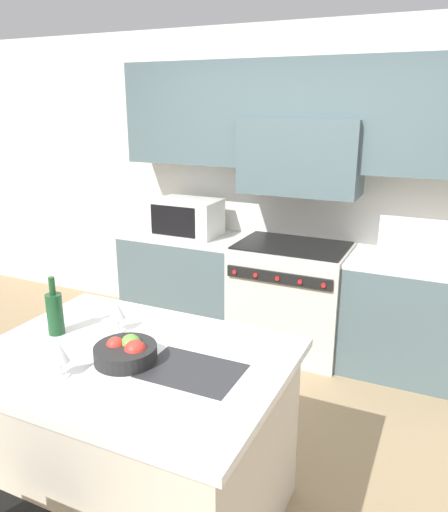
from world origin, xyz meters
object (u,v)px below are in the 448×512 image
microwave (188,217)px  fruit_bowl (127,352)px  wine_glass_near (60,353)px  wine_glass_far (117,311)px  range_stove (290,298)px  wine_bottle (55,312)px

microwave → fruit_bowl: 2.33m
wine_glass_near → fruit_bowl: bearing=53.2°
microwave → wine_glass_far: (0.64, -1.92, -0.04)m
microwave → range_stove: bearing=-1.1°
wine_glass_near → wine_bottle: bearing=135.3°
wine_bottle → wine_glass_near: 0.45m
microwave → wine_glass_far: microwave is taller
microwave → fruit_bowl: microwave is taller
range_stove → wine_glass_far: (-0.35, -1.90, 0.56)m
microwave → wine_glass_near: 2.50m
wine_bottle → wine_glass_far: (0.27, 0.16, -0.01)m
microwave → wine_bottle: bearing=-80.0°
microwave → wine_bottle: microwave is taller
range_stove → wine_glass_near: bearing=-97.2°
range_stove → wine_bottle: bearing=-106.8°
microwave → wine_glass_near: bearing=-74.0°
wine_glass_near → wine_glass_far: same height
range_stove → wine_glass_near: 2.46m
range_stove → fruit_bowl: fruit_bowl is taller
range_stove → microwave: (-0.99, 0.02, 0.60)m
range_stove → fruit_bowl: 2.20m
range_stove → microwave: 1.16m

